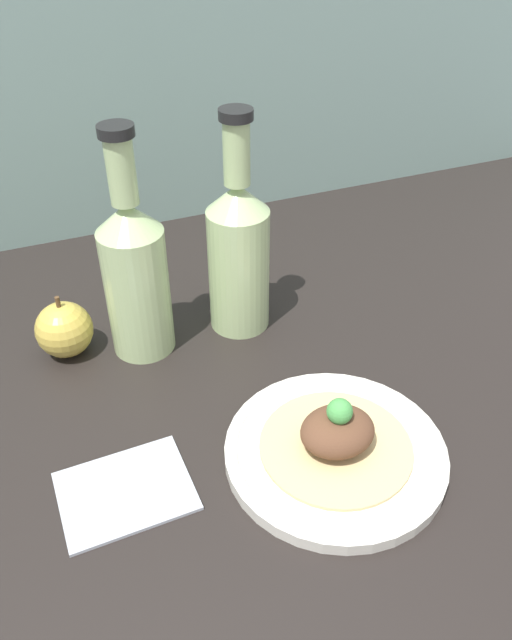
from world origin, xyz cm
name	(u,v)px	position (x,y,z in cm)	size (l,w,h in cm)	color
ground_plane	(235,452)	(0.00, 0.00, -2.00)	(180.00, 110.00, 4.00)	black
plate	(335,451)	(9.03, -6.31, 0.94)	(23.38, 23.38, 1.77)	silver
plated_food	(337,435)	(9.03, -6.31, 3.42)	(16.06, 16.06, 6.67)	#D6BC7F
cider_bottle_left	(135,272)	(-4.97, 19.83, 11.17)	(7.90, 7.90, 29.10)	#B7D18E
cider_bottle_right	(238,251)	(8.30, 19.83, 11.17)	(7.90, 7.90, 29.10)	#B7D18E
apple	(64,330)	(-14.35, 22.18, 3.58)	(7.15, 7.15, 8.52)	gold
napkin	(125,490)	(-12.55, -2.45, 0.40)	(13.21, 10.53, 0.80)	#B7BCC6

